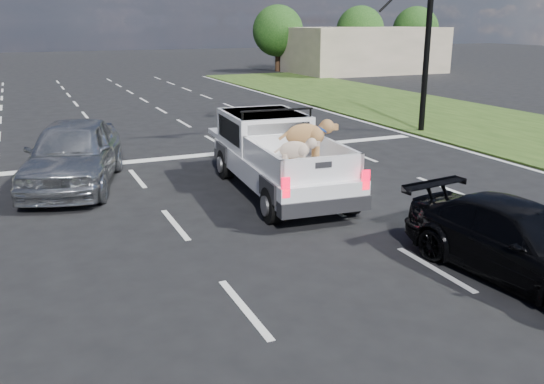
{
  "coord_description": "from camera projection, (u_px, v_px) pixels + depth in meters",
  "views": [
    {
      "loc": [
        -4.47,
        -7.18,
        4.09
      ],
      "look_at": [
        -0.42,
        2.0,
        1.1
      ],
      "focal_mm": 38.0,
      "sensor_mm": 36.0,
      "label": 1
    }
  ],
  "objects": [
    {
      "name": "tree_far_e",
      "position": [
        360.0,
        30.0,
        50.86
      ],
      "size": [
        4.2,
        4.2,
        5.4
      ],
      "color": "#332114",
      "rests_on": "ground"
    },
    {
      "name": "ground",
      "position": [
        346.0,
        287.0,
        9.19
      ],
      "size": [
        160.0,
        160.0,
        0.0
      ],
      "primitive_type": "plane",
      "color": "black",
      "rests_on": "ground"
    },
    {
      "name": "silver_sedan",
      "position": [
        73.0,
        153.0,
        14.63
      ],
      "size": [
        3.35,
        5.39,
        1.71
      ],
      "primitive_type": "imported",
      "rotation": [
        0.0,
        0.0,
        -0.28
      ],
      "color": "#A4A7AB",
      "rests_on": "ground"
    },
    {
      "name": "tree_far_f",
      "position": [
        415.0,
        30.0,
        53.18
      ],
      "size": [
        4.2,
        4.2,
        5.4
      ],
      "color": "#332114",
      "rests_on": "ground"
    },
    {
      "name": "pickup_truck",
      "position": [
        278.0,
        154.0,
        14.11
      ],
      "size": [
        2.43,
        5.63,
        2.06
      ],
      "rotation": [
        0.0,
        0.0,
        -0.08
      ],
      "color": "black",
      "rests_on": "ground"
    },
    {
      "name": "building_right",
      "position": [
        365.0,
        50.0,
        47.0
      ],
      "size": [
        12.0,
        7.0,
        3.6
      ],
      "primitive_type": "cube",
      "color": "#C1AC93",
      "rests_on": "ground"
    },
    {
      "name": "road_markings",
      "position": [
        216.0,
        185.0,
        14.94
      ],
      "size": [
        17.75,
        60.0,
        0.01
      ],
      "color": "silver",
      "rests_on": "ground"
    },
    {
      "name": "black_coupe",
      "position": [
        522.0,
        242.0,
        9.39
      ],
      "size": [
        2.22,
        4.4,
        1.23
      ],
      "primitive_type": "imported",
      "rotation": [
        0.0,
        0.0,
        0.12
      ],
      "color": "black",
      "rests_on": "ground"
    },
    {
      "name": "traffic_signal",
      "position": [
        374.0,
        2.0,
        19.83
      ],
      "size": [
        9.11,
        0.31,
        7.0
      ],
      "color": "black",
      "rests_on": "ground"
    },
    {
      "name": "tree_far_d",
      "position": [
        278.0,
        31.0,
        47.76
      ],
      "size": [
        4.2,
        4.2,
        5.4
      ],
      "color": "#332114",
      "rests_on": "ground"
    }
  ]
}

